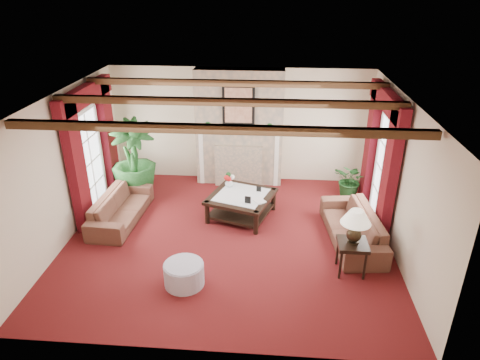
# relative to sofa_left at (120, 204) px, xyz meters

# --- Properties ---
(floor) EXTENTS (6.00, 6.00, 0.00)m
(floor) POSITION_rel_sofa_left_xyz_m (2.24, -0.50, -0.37)
(floor) COLOR #4E0E12
(floor) RESTS_ON ground
(ceiling) EXTENTS (6.00, 6.00, 0.00)m
(ceiling) POSITION_rel_sofa_left_xyz_m (2.24, -0.50, 2.33)
(ceiling) COLOR white
(ceiling) RESTS_ON floor
(back_wall) EXTENTS (6.00, 0.02, 2.70)m
(back_wall) POSITION_rel_sofa_left_xyz_m (2.24, 2.25, 0.98)
(back_wall) COLOR beige
(back_wall) RESTS_ON ground
(left_wall) EXTENTS (0.02, 5.50, 2.70)m
(left_wall) POSITION_rel_sofa_left_xyz_m (-0.76, -0.50, 0.98)
(left_wall) COLOR beige
(left_wall) RESTS_ON ground
(right_wall) EXTENTS (0.02, 5.50, 2.70)m
(right_wall) POSITION_rel_sofa_left_xyz_m (5.24, -0.50, 0.98)
(right_wall) COLOR beige
(right_wall) RESTS_ON ground
(ceiling_beams) EXTENTS (6.00, 3.00, 0.12)m
(ceiling_beams) POSITION_rel_sofa_left_xyz_m (2.24, -0.50, 2.27)
(ceiling_beams) COLOR #382412
(ceiling_beams) RESTS_ON ceiling
(fireplace) EXTENTS (2.00, 0.52, 2.70)m
(fireplace) POSITION_rel_sofa_left_xyz_m (2.24, 2.05, 2.33)
(fireplace) COLOR tan
(fireplace) RESTS_ON ground
(french_door_left) EXTENTS (0.10, 1.10, 2.16)m
(french_door_left) POSITION_rel_sofa_left_xyz_m (-0.73, 0.50, 1.76)
(french_door_left) COLOR white
(french_door_left) RESTS_ON ground
(french_door_right) EXTENTS (0.10, 1.10, 2.16)m
(french_door_right) POSITION_rel_sofa_left_xyz_m (5.21, 0.50, 1.76)
(french_door_right) COLOR white
(french_door_right) RESTS_ON ground
(curtains_left) EXTENTS (0.20, 2.40, 2.55)m
(curtains_left) POSITION_rel_sofa_left_xyz_m (-0.62, 0.50, 2.18)
(curtains_left) COLOR #4F0A0C
(curtains_left) RESTS_ON ground
(curtains_right) EXTENTS (0.20, 2.40, 2.55)m
(curtains_right) POSITION_rel_sofa_left_xyz_m (5.10, 0.50, 2.18)
(curtains_right) COLOR #4F0A0C
(curtains_right) RESTS_ON ground
(sofa_left) EXTENTS (1.97, 0.76, 0.75)m
(sofa_left) POSITION_rel_sofa_left_xyz_m (0.00, 0.00, 0.00)
(sofa_left) COLOR #370F16
(sofa_left) RESTS_ON ground
(sofa_right) EXTENTS (2.18, 1.04, 0.80)m
(sofa_right) POSITION_rel_sofa_left_xyz_m (4.55, -0.39, 0.03)
(sofa_right) COLOR #370F16
(sofa_right) RESTS_ON ground
(potted_palm) EXTENTS (2.55, 2.62, 0.97)m
(potted_palm) POSITION_rel_sofa_left_xyz_m (-0.04, 1.17, 0.11)
(potted_palm) COLOR black
(potted_palm) RESTS_ON ground
(small_plant) EXTENTS (1.50, 1.50, 0.62)m
(small_plant) POSITION_rel_sofa_left_xyz_m (4.80, 1.43, -0.06)
(small_plant) COLOR black
(small_plant) RESTS_ON ground
(coffee_table) EXTENTS (1.51, 1.51, 0.49)m
(coffee_table) POSITION_rel_sofa_left_xyz_m (2.42, 0.35, -0.13)
(coffee_table) COLOR black
(coffee_table) RESTS_ON ground
(side_table) EXTENTS (0.61, 0.61, 0.57)m
(side_table) POSITION_rel_sofa_left_xyz_m (4.38, -1.36, -0.09)
(side_table) COLOR black
(side_table) RESTS_ON ground
(ottoman) EXTENTS (0.65, 0.65, 0.38)m
(ottoman) POSITION_rel_sofa_left_xyz_m (1.67, -1.90, -0.18)
(ottoman) COLOR #9B95A9
(ottoman) RESTS_ON ground
(table_lamp) EXTENTS (0.49, 0.49, 0.62)m
(table_lamp) POSITION_rel_sofa_left_xyz_m (4.38, -1.36, 0.51)
(table_lamp) COLOR black
(table_lamp) RESTS_ON side_table
(flower_vase) EXTENTS (0.27, 0.27, 0.18)m
(flower_vase) POSITION_rel_sofa_left_xyz_m (2.13, 0.71, 0.21)
(flower_vase) COLOR silver
(flower_vase) RESTS_ON coffee_table
(book) EXTENTS (0.22, 0.21, 0.27)m
(book) POSITION_rel_sofa_left_xyz_m (2.71, 0.05, 0.25)
(book) COLOR black
(book) RESTS_ON coffee_table
(photo_frame_a) EXTENTS (0.12, 0.05, 0.16)m
(photo_frame_a) POSITION_rel_sofa_left_xyz_m (2.58, -0.01, 0.20)
(photo_frame_a) COLOR black
(photo_frame_a) RESTS_ON coffee_table
(photo_frame_b) EXTENTS (0.10, 0.03, 0.13)m
(photo_frame_b) POSITION_rel_sofa_left_xyz_m (2.77, 0.52, 0.18)
(photo_frame_b) COLOR black
(photo_frame_b) RESTS_ON coffee_table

